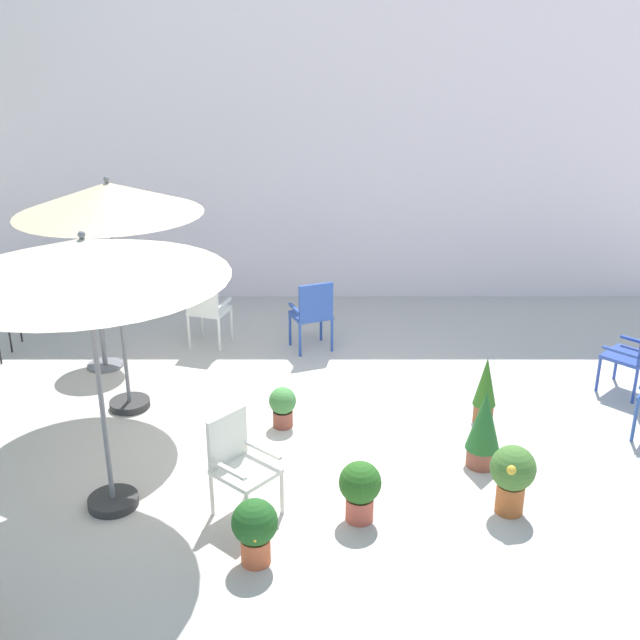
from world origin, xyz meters
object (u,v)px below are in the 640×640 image
Objects in this scene: cafe_table_0 at (100,325)px; patio_chair_3 at (636,351)px; potted_plant_5 at (64,305)px; potted_plant_6 at (281,405)px; patio_umbrella_1 at (107,202)px; patio_chair_2 at (312,311)px; potted_plant_0 at (511,474)px; potted_plant_7 at (359,488)px; potted_plant_2 at (484,388)px; potted_plant_1 at (254,528)px; patio_chair_1 at (205,306)px; potted_plant_3 at (483,427)px; patio_chair_0 at (237,460)px; patio_umbrella_0 at (83,261)px.

patio_chair_3 reaches higher than cafe_table_0.
potted_plant_6 is at bearing -42.42° from potted_plant_5.
patio_umbrella_1 is 2.71m from potted_plant_6.
cafe_table_0 is at bearing -169.32° from patio_chair_2.
patio_chair_3 is 1.48× the size of potted_plant_0.
potted_plant_7 is at bearing -175.13° from potted_plant_0.
potted_plant_2 is at bearing -4.68° from patio_umbrella_1.
patio_chair_3 is 5.01m from potted_plant_1.
patio_chair_3 is at bearing 36.16° from potted_plant_7.
patio_umbrella_1 reaches higher than potted_plant_0.
patio_chair_1 is 1.57× the size of potted_plant_0.
potted_plant_2 reaches higher than potted_plant_1.
potted_plant_1 is 2.16m from potted_plant_6.
patio_chair_1 is 4.15m from potted_plant_3.
patio_chair_3 is (3.66, -1.21, -0.02)m from patio_chair_2.
patio_chair_0 is at bearing -162.32° from potted_plant_3.
patio_chair_1 is 4.37m from potted_plant_1.
patio_umbrella_1 is 4.27m from potted_plant_3.
patio_chair_2 is (1.37, -0.13, -0.02)m from patio_chair_1.
potted_plant_2 is (3.56, 1.51, -1.86)m from patio_umbrella_0.
patio_umbrella_0 is 4.91× the size of potted_plant_5.
potted_plant_1 is at bearing -146.77° from potted_plant_7.
patio_chair_3 reaches higher than potted_plant_1.
potted_plant_0 is 2.25m from potted_plant_1.
potted_plant_2 is (3.84, -0.31, -1.92)m from patio_umbrella_1.
patio_chair_3 is at bearing 10.82° from potted_plant_6.
potted_plant_1 reaches higher than potted_plant_7.
potted_plant_0 reaches higher than potted_plant_6.
patio_chair_2 is 3.61m from potted_plant_5.
cafe_table_0 is 2.61m from patio_chair_2.
potted_plant_2 reaches higher than potted_plant_5.
potted_plant_1 is 1.27× the size of potted_plant_6.
potted_plant_0 is at bearing 4.87° from potted_plant_7.
patio_chair_0 reaches higher than potted_plant_3.
patio_umbrella_0 is 3.90m from patio_chair_1.
potted_plant_6 is (1.43, 1.40, -2.00)m from patio_umbrella_0.
patio_umbrella_0 is 5.04m from potted_plant_5.
potted_plant_6 is at bearing -62.89° from patio_chair_1.
patio_chair_0 reaches higher than potted_plant_2.
potted_plant_6 is at bearing 143.72° from potted_plant_0.
patio_chair_3 is 4.04m from potted_plant_6.
potted_plant_0 reaches higher than potted_plant_5.
potted_plant_3 is 1.48m from potted_plant_7.
patio_umbrella_1 reaches higher than patio_umbrella_0.
patio_umbrella_1 is 4.63m from potted_plant_0.
cafe_table_0 is 5.24m from potted_plant_0.
patio_umbrella_0 is at bearing -156.99° from potted_plant_2.
patio_chair_2 is at bearing 80.08° from patio_chair_0.
potted_plant_3 is at bearing -143.17° from patio_chair_3.
patio_chair_3 is 2.96m from potted_plant_0.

